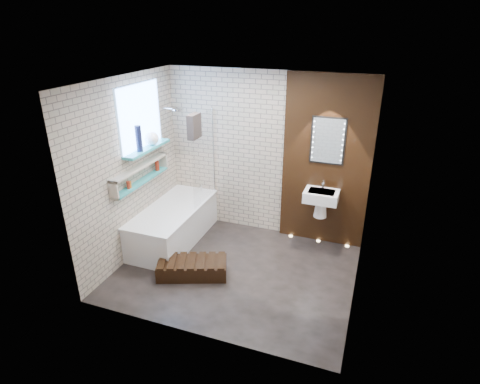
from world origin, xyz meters
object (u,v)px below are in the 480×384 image
at_px(led_mirror, 328,141).
at_px(walnut_step, 192,268).
at_px(bathtub, 174,224).
at_px(washbasin, 321,200).
at_px(bath_screen, 204,158).

height_order(led_mirror, walnut_step, led_mirror).
xyz_separation_m(led_mirror, walnut_step, (-1.49, -1.53, -1.55)).
bearing_deg(bathtub, washbasin, 16.01).
relative_size(bathtub, led_mirror, 2.49).
xyz_separation_m(bath_screen, walnut_step, (0.33, -1.19, -1.18)).
bearing_deg(led_mirror, washbasin, -90.00).
xyz_separation_m(washbasin, led_mirror, (0.00, 0.16, 0.86)).
xyz_separation_m(bath_screen, washbasin, (1.82, 0.18, -0.49)).
height_order(bathtub, walnut_step, bathtub).
bearing_deg(led_mirror, walnut_step, -134.14).
bearing_deg(bathtub, bath_screen, 51.10).
height_order(bathtub, led_mirror, led_mirror).
distance_m(bath_screen, walnut_step, 1.71).
distance_m(bathtub, bath_screen, 1.14).
relative_size(bathtub, walnut_step, 1.85).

